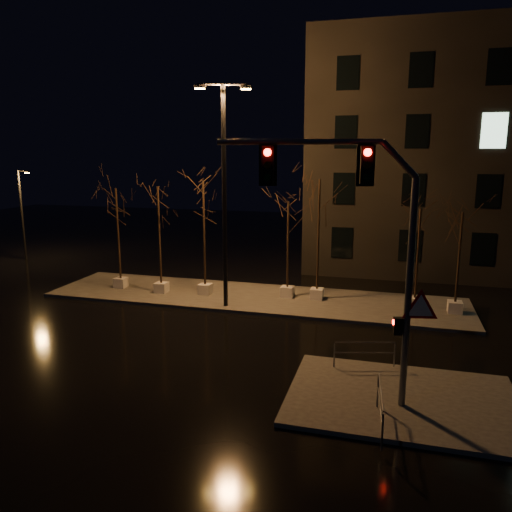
% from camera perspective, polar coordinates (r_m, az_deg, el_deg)
% --- Properties ---
extents(ground, '(90.00, 90.00, 0.00)m').
position_cam_1_polar(ground, '(21.15, -4.82, -9.41)').
color(ground, black).
rests_on(ground, ground).
extents(median, '(22.00, 5.00, 0.15)m').
position_cam_1_polar(median, '(26.54, -0.34, -4.78)').
color(median, '#403D39').
rests_on(median, ground).
extents(sidewalk_corner, '(7.00, 5.00, 0.15)m').
position_cam_1_polar(sidewalk_corner, '(16.78, 16.31, -15.47)').
color(sidewalk_corner, '#403D39').
rests_on(sidewalk_corner, ground).
extents(building, '(25.00, 12.00, 15.00)m').
position_cam_1_polar(building, '(37.16, 26.88, 10.30)').
color(building, black).
rests_on(building, ground).
extents(tree_0, '(1.80, 1.80, 5.72)m').
position_cam_1_polar(tree_0, '(28.49, -15.62, 4.99)').
color(tree_0, silver).
rests_on(tree_0, median).
extents(tree_1, '(1.80, 1.80, 5.88)m').
position_cam_1_polar(tree_1, '(26.88, -11.09, 5.09)').
color(tree_1, silver).
rests_on(tree_1, median).
extents(tree_2, '(1.80, 1.80, 6.22)m').
position_cam_1_polar(tree_2, '(26.20, -6.01, 5.63)').
color(tree_2, silver).
rests_on(tree_2, median).
extents(tree_3, '(1.80, 1.80, 5.16)m').
position_cam_1_polar(tree_3, '(25.70, 3.70, 3.77)').
color(tree_3, silver).
rests_on(tree_3, median).
extents(tree_4, '(1.80, 1.80, 6.35)m').
position_cam_1_polar(tree_4, '(25.33, 7.22, 5.63)').
color(tree_4, silver).
rests_on(tree_4, median).
extents(tree_5, '(1.80, 1.80, 5.01)m').
position_cam_1_polar(tree_5, '(24.90, 18.16, 2.68)').
color(tree_5, silver).
rests_on(tree_5, median).
extents(tree_6, '(1.80, 1.80, 4.94)m').
position_cam_1_polar(tree_6, '(24.87, 22.37, 2.24)').
color(tree_6, silver).
rests_on(tree_6, median).
extents(traffic_signal_mast, '(6.32, 1.31, 7.83)m').
position_cam_1_polar(traffic_signal_mast, '(14.45, 12.51, 2.22)').
color(traffic_signal_mast, '#595C61').
rests_on(traffic_signal_mast, sidewalk_corner).
extents(streetlight_main, '(2.57, 1.17, 10.57)m').
position_cam_1_polar(streetlight_main, '(23.90, -3.66, 8.42)').
color(streetlight_main, black).
rests_on(streetlight_main, median).
extents(streetlight_far, '(1.25, 0.48, 6.43)m').
position_cam_1_polar(streetlight_far, '(39.55, -25.14, 4.69)').
color(streetlight_far, black).
rests_on(streetlight_far, ground).
extents(guard_rail_a, '(2.11, 0.60, 0.94)m').
position_cam_1_polar(guard_rail_a, '(18.32, 12.30, -10.51)').
color(guard_rail_a, '#595C61').
rests_on(guard_rail_a, sidewalk_corner).
extents(guard_rail_b, '(0.24, 2.34, 1.11)m').
position_cam_1_polar(guard_rail_b, '(14.68, 14.02, -16.01)').
color(guard_rail_b, '#595C61').
rests_on(guard_rail_b, sidewalk_corner).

